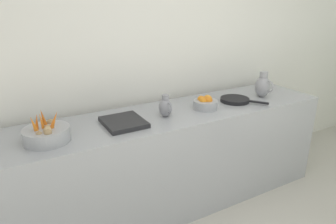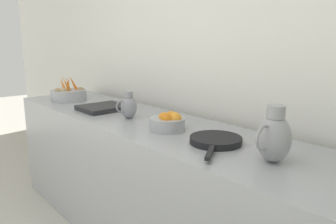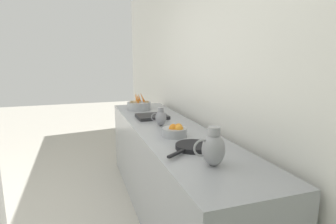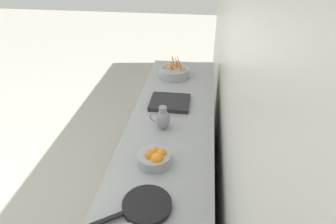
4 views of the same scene
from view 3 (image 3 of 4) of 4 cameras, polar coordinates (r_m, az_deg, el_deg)
tile_wall_left at (r=2.36m, az=14.87°, el=8.72°), size 0.10×8.53×3.00m
prep_counter at (r=2.85m, az=0.28°, el=-12.21°), size 0.68×2.94×0.91m
vegetable_colander at (r=3.66m, az=-6.07°, el=1.41°), size 0.31×0.31×0.23m
orange_bowl at (r=2.40m, az=1.46°, el=-3.95°), size 0.22×0.22×0.11m
metal_pitcher_tall at (r=1.77m, az=9.35°, el=-7.45°), size 0.21×0.15×0.25m
metal_pitcher_short at (r=2.77m, az=-1.54°, el=-1.14°), size 0.16×0.11×0.19m
counter_sink_basin at (r=3.13m, az=-3.33°, el=-0.93°), size 0.34×0.30×0.04m
skillet_on_counter at (r=2.09m, az=5.21°, el=-7.17°), size 0.40×0.32×0.03m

